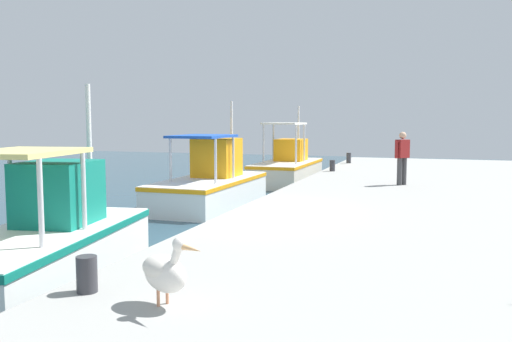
{
  "coord_description": "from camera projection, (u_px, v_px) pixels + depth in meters",
  "views": [
    {
      "loc": [
        -11.14,
        -4.33,
        2.84
      ],
      "look_at": [
        5.8,
        1.38,
        1.12
      ],
      "focal_mm": 37.76,
      "sensor_mm": 36.0,
      "label": 1
    }
  ],
  "objects": [
    {
      "name": "fishing_boat_second",
      "position": [
        44.0,
        244.0,
        9.19
      ],
      "size": [
        5.16,
        2.74,
        3.54
      ],
      "color": "white",
      "rests_on": "ground"
    },
    {
      "name": "mooring_bollard_third",
      "position": [
        349.0,
        158.0,
        25.04
      ],
      "size": [
        0.21,
        0.21,
        0.48
      ],
      "primitive_type": "cylinder",
      "color": "#333338",
      "rests_on": "quay_pier"
    },
    {
      "name": "fishing_boat_third",
      "position": [
        210.0,
        184.0,
        17.61
      ],
      "size": [
        5.4,
        2.23,
        3.48
      ],
      "color": "white",
      "rests_on": "ground"
    },
    {
      "name": "mooring_bollard_second",
      "position": [
        332.0,
        166.0,
        21.16
      ],
      "size": [
        0.21,
        0.21,
        0.44
      ],
      "primitive_type": "cylinder",
      "color": "#333338",
      "rests_on": "quay_pier"
    },
    {
      "name": "fishing_boat_fourth",
      "position": [
        287.0,
        168.0,
        23.82
      ],
      "size": [
        5.37,
        2.08,
        3.46
      ],
      "color": "silver",
      "rests_on": "ground"
    },
    {
      "name": "quay_pier",
      "position": [
        470.0,
        244.0,
        10.53
      ],
      "size": [
        36.0,
        10.0,
        0.8
      ],
      "primitive_type": "cube",
      "color": "#9E9E99",
      "rests_on": "ground"
    },
    {
      "name": "mooring_bollard_nearest",
      "position": [
        87.0,
        274.0,
        6.36
      ],
      "size": [
        0.25,
        0.25,
        0.43
      ],
      "primitive_type": "cylinder",
      "color": "#333338",
      "rests_on": "quay_pier"
    },
    {
      "name": "fisherman_standing",
      "position": [
        402.0,
        156.0,
        16.67
      ],
      "size": [
        0.5,
        0.44,
        1.65
      ],
      "color": "#3F3F42",
      "rests_on": "quay_pier"
    },
    {
      "name": "pelican",
      "position": [
        165.0,
        270.0,
        5.86
      ],
      "size": [
        0.61,
        0.94,
        0.82
      ],
      "color": "tan",
      "rests_on": "quay_pier"
    }
  ]
}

